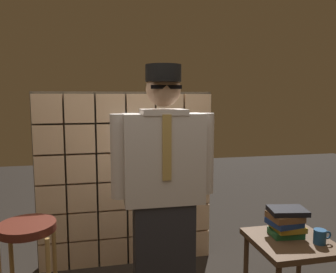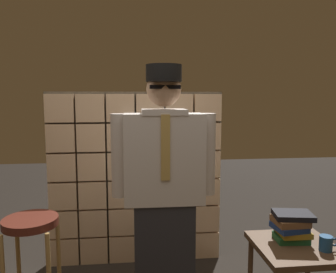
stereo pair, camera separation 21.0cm
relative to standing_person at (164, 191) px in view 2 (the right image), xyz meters
The scene contains 6 objects.
glass_block_wall 0.87m from the standing_person, 101.69° to the left, with size 1.59×0.10×1.59m.
standing_person is the anchor object (origin of this frame).
bar_stool 0.91m from the standing_person, behind, with size 0.34×0.34×0.77m.
side_table 0.96m from the standing_person, 11.42° to the right, with size 0.52×0.52×0.56m.
book_stack 0.89m from the standing_person, ahead, with size 0.28×0.22×0.19m.
coffee_mug 1.07m from the standing_person, 14.91° to the right, with size 0.13×0.08×0.09m.
Camera 2 is at (-0.03, -1.73, 1.53)m, focal length 35.17 mm.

